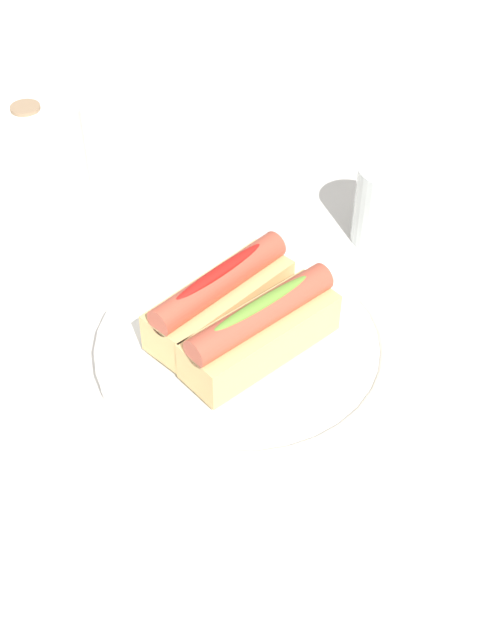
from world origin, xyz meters
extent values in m
plane|color=beige|center=(0.00, 0.00, 0.00)|extent=(2.40, 2.40, 0.00)
cylinder|color=white|center=(0.01, 0.00, 0.01)|extent=(0.27, 0.27, 0.02)
torus|color=white|center=(0.01, 0.00, 0.02)|extent=(0.27, 0.27, 0.01)
cube|color=#DBB270|center=(0.01, -0.02, 0.05)|extent=(0.16, 0.07, 0.04)
cylinder|color=#B24C38|center=(0.01, -0.02, 0.08)|extent=(0.15, 0.05, 0.03)
ellipsoid|color=olive|center=(0.01, -0.02, 0.09)|extent=(0.11, 0.03, 0.01)
cube|color=#DBB270|center=(0.01, 0.03, 0.05)|extent=(0.15, 0.06, 0.04)
cylinder|color=#B24C38|center=(0.01, 0.03, 0.08)|extent=(0.15, 0.04, 0.03)
ellipsoid|color=red|center=(0.01, 0.03, 0.09)|extent=(0.11, 0.02, 0.01)
cylinder|color=white|center=(0.25, 0.00, 0.04)|extent=(0.07, 0.07, 0.09)
cylinder|color=silver|center=(0.25, 0.00, 0.03)|extent=(0.06, 0.06, 0.06)
cylinder|color=white|center=(0.05, 0.32, 0.07)|extent=(0.11, 0.11, 0.13)
cylinder|color=#997A5B|center=(0.05, 0.32, 0.13)|extent=(0.03, 0.03, 0.00)
camera|label=1|loc=(-0.41, -0.34, 0.57)|focal=47.02mm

